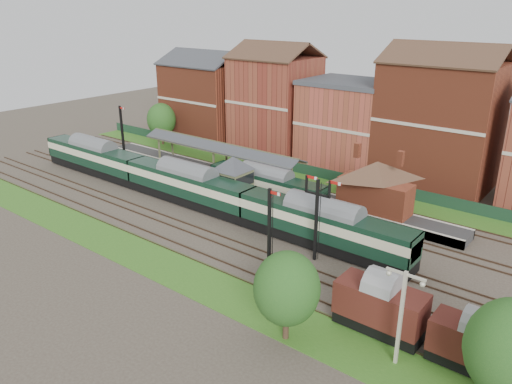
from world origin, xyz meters
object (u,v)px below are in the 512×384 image
Objects in this scene: semaphore_bracket at (317,214)px; platform_railcar at (266,184)px; signal_box at (233,179)px; dmu_train at (188,184)px; goods_van_a at (380,306)px.

semaphore_bracket is 15.66m from platform_railcar.
semaphore_bracket reaches higher than platform_railcar.
semaphore_bracket is 0.51× the size of platform_railcar.
signal_box is at bearing -127.11° from platform_railcar.
goods_van_a is at bearing -17.30° from dmu_train.
semaphore_bracket reaches higher than goods_van_a.
semaphore_bracket is 1.28× the size of goods_van_a.
dmu_train is at bearing -143.28° from signal_box.
signal_box is 0.94× the size of goods_van_a.
signal_box is 0.73× the size of semaphore_bracket.
goods_van_a is at bearing -35.07° from platform_railcar.
semaphore_bracket is at bearing -20.92° from signal_box.
dmu_train is 8.76× the size of goods_van_a.
goods_van_a is (22.08, -15.50, 0.02)m from platform_railcar.
semaphore_bracket is at bearing -7.34° from dmu_train.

